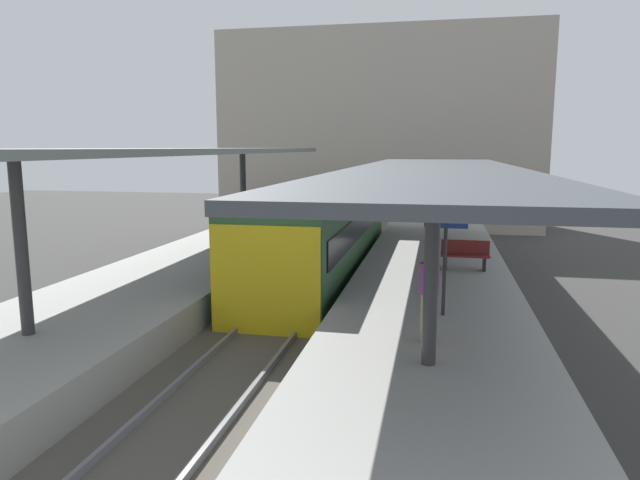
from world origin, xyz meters
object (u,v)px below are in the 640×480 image
at_px(passenger_near_bench, 429,295).
at_px(commuter_train, 323,230).
at_px(platform_bench, 465,254).
at_px(platform_sign, 445,241).

bearing_deg(passenger_near_bench, commuter_train, 112.83).
distance_m(commuter_train, platform_bench, 5.24).
height_order(platform_bench, passenger_near_bench, passenger_near_bench).
relative_size(platform_bench, passenger_near_bench, 0.82).
height_order(commuter_train, platform_bench, commuter_train).
bearing_deg(commuter_train, platform_sign, -60.52).
distance_m(platform_sign, passenger_near_bench, 1.94).
xyz_separation_m(commuter_train, platform_sign, (4.06, -7.17, 0.90)).
relative_size(platform_sign, passenger_near_bench, 1.30).
height_order(platform_bench, platform_sign, platform_sign).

